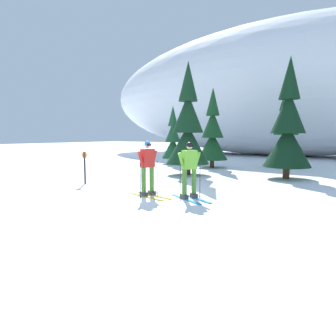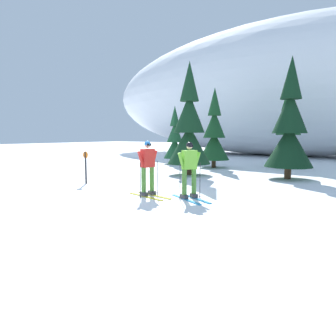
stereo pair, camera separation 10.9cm
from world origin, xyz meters
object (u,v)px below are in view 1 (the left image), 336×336
Objects in this scene: skier_red_jacket at (148,167)px; pine_tree_far_left at (173,140)px; skier_lime_jacket at (189,169)px; pine_tree_center at (286,131)px; trail_marker_post at (85,165)px; pine_tree_center_left at (188,128)px; pine_tree_center_right at (288,128)px; pine_tree_left at (212,135)px.

pine_tree_far_left reaches higher than skier_red_jacket.
pine_tree_far_left is (-6.80, 9.36, 0.71)m from skier_lime_jacket.
pine_tree_center is 12.47m from trail_marker_post.
trail_marker_post is (1.78, -9.22, -0.90)m from pine_tree_far_left.
pine_tree_center is (1.48, 11.78, 1.25)m from skier_red_jacket.
pine_tree_center_left is 4.65m from pine_tree_center_right.
pine_tree_center_left is at bearing -163.05° from pine_tree_center_right.
pine_tree_center_left is 5.49m from trail_marker_post.
pine_tree_center is (3.17, 6.38, -0.13)m from pine_tree_center_left.
pine_tree_far_left is at bearing 126.00° from skier_lime_jacket.
pine_tree_far_left is 2.99× the size of trail_marker_post.
skier_lime_jacket is 0.45× the size of pine_tree_far_left.
pine_tree_center reaches higher than skier_red_jacket.
pine_tree_center reaches higher than pine_tree_far_left.
pine_tree_center_right reaches higher than pine_tree_far_left.
pine_tree_center_right is at bearing 77.51° from skier_lime_jacket.
pine_tree_center reaches higher than pine_tree_left.
pine_tree_center_left is (3.76, -4.35, 0.67)m from pine_tree_far_left.
skier_lime_jacket reaches higher than trail_marker_post.
pine_tree_far_left is (-5.45, 9.74, 0.70)m from skier_red_jacket.
pine_tree_far_left is 0.75× the size of pine_tree_center.
pine_tree_center_left reaches higher than pine_tree_center.
skier_red_jacket is at bearing -164.08° from skier_lime_jacket.
skier_lime_jacket is 0.32× the size of pine_tree_center_left.
pine_tree_center_left reaches higher than trail_marker_post.
pine_tree_far_left is 9.44m from trail_marker_post.
pine_tree_center_right is (1.27, -5.03, 0.09)m from pine_tree_center.
pine_tree_center_right is (4.45, 1.35, -0.04)m from pine_tree_center_left.
trail_marker_post is (-6.43, -6.23, -1.54)m from pine_tree_center_right.
pine_tree_left is at bearing 103.43° from skier_red_jacket.
pine_tree_far_left is at bearing -163.67° from pine_tree_center.
pine_tree_far_left is 0.82× the size of pine_tree_left.
trail_marker_post is (-1.99, -4.87, -1.57)m from pine_tree_center_left.
pine_tree_center_left reaches higher than pine_tree_center_right.
skier_red_jacket is 11.93m from pine_tree_center.
pine_tree_far_left is 8.76m from pine_tree_center_right.
pine_tree_center_left is (0.50, -3.77, 0.31)m from pine_tree_left.
skier_lime_jacket is 0.34× the size of pine_tree_center.
pine_tree_center_left is at bearing -49.13° from pine_tree_far_left.
pine_tree_far_left is 0.71× the size of pine_tree_center_left.
skier_red_jacket is 9.48m from pine_tree_left.
pine_tree_far_left is 7.25m from pine_tree_center.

